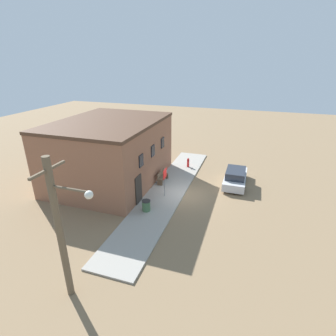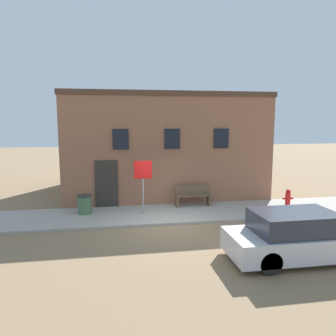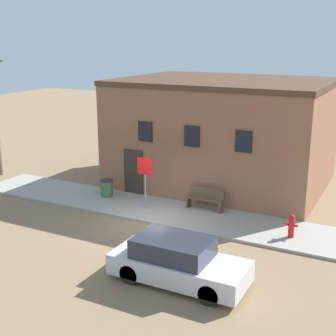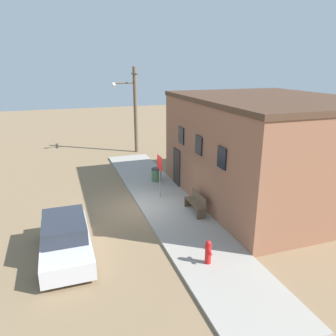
# 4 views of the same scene
# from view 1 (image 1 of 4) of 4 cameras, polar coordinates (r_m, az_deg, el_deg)

# --- Properties ---
(ground_plane) EXTENTS (80.00, 80.00, 0.00)m
(ground_plane) POSITION_cam_1_polar(r_m,az_deg,el_deg) (20.70, 3.63, -5.79)
(ground_plane) COLOR #846B4C
(sidewalk) EXTENTS (18.78, 2.87, 0.10)m
(sidewalk) POSITION_cam_1_polar(r_m,az_deg,el_deg) (21.03, -0.16, -5.09)
(sidewalk) COLOR #9E998E
(sidewalk) RESTS_ON ground
(brick_building) EXTENTS (10.02, 7.76, 5.28)m
(brick_building) POSITION_cam_1_polar(r_m,az_deg,el_deg) (22.58, -12.43, 3.50)
(brick_building) COLOR #8E5B42
(brick_building) RESTS_ON ground
(fire_hydrant) EXTENTS (0.46, 0.22, 0.88)m
(fire_hydrant) POSITION_cam_1_polar(r_m,az_deg,el_deg) (25.52, 4.39, 1.20)
(fire_hydrant) COLOR red
(fire_hydrant) RESTS_ON sidewalk
(stop_sign) EXTENTS (0.74, 0.06, 2.23)m
(stop_sign) POSITION_cam_1_polar(r_m,az_deg,el_deg) (19.55, -0.71, -2.02)
(stop_sign) COLOR gray
(stop_sign) RESTS_ON sidewalk
(bench) EXTENTS (1.57, 0.44, 0.93)m
(bench) POSITION_cam_1_polar(r_m,az_deg,el_deg) (22.34, -1.29, -1.90)
(bench) COLOR brown
(bench) RESTS_ON sidewalk
(trash_bin) EXTENTS (0.60, 0.60, 0.78)m
(trash_bin) POSITION_cam_1_polar(r_m,az_deg,el_deg) (18.29, -4.77, -8.13)
(trash_bin) COLOR #426642
(trash_bin) RESTS_ON sidewalk
(utility_pole) EXTENTS (1.80, 1.95, 6.61)m
(utility_pole) POSITION_cam_1_polar(r_m,az_deg,el_deg) (11.61, -22.25, -12.04)
(utility_pole) COLOR brown
(utility_pole) RESTS_ON ground
(parked_car) EXTENTS (4.17, 1.73, 1.40)m
(parked_car) POSITION_cam_1_polar(r_m,az_deg,el_deg) (22.71, 14.45, -1.96)
(parked_car) COLOR black
(parked_car) RESTS_ON ground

